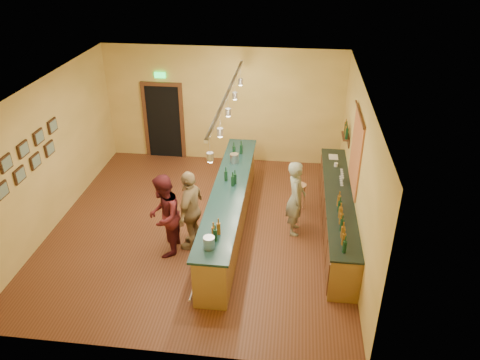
# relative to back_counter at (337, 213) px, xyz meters

# --- Properties ---
(floor) EXTENTS (7.00, 7.00, 0.00)m
(floor) POSITION_rel_back_counter_xyz_m (-2.97, -0.18, -0.49)
(floor) COLOR #502B17
(floor) RESTS_ON ground
(ceiling) EXTENTS (6.50, 7.00, 0.02)m
(ceiling) POSITION_rel_back_counter_xyz_m (-2.97, -0.18, 2.71)
(ceiling) COLOR silver
(ceiling) RESTS_ON wall_back
(wall_back) EXTENTS (6.50, 0.02, 3.20)m
(wall_back) POSITION_rel_back_counter_xyz_m (-2.97, 3.32, 1.11)
(wall_back) COLOR #B59843
(wall_back) RESTS_ON floor
(wall_front) EXTENTS (6.50, 0.02, 3.20)m
(wall_front) POSITION_rel_back_counter_xyz_m (-2.97, -3.68, 1.11)
(wall_front) COLOR #B59843
(wall_front) RESTS_ON floor
(wall_left) EXTENTS (0.02, 7.00, 3.20)m
(wall_left) POSITION_rel_back_counter_xyz_m (-6.22, -0.18, 1.11)
(wall_left) COLOR #B59843
(wall_left) RESTS_ON floor
(wall_right) EXTENTS (0.02, 7.00, 3.20)m
(wall_right) POSITION_rel_back_counter_xyz_m (0.28, -0.18, 1.11)
(wall_right) COLOR #B59843
(wall_right) RESTS_ON floor
(doorway) EXTENTS (1.15, 0.09, 2.48)m
(doorway) POSITION_rel_back_counter_xyz_m (-4.67, 3.30, 0.64)
(doorway) COLOR black
(doorway) RESTS_ON wall_back
(tapestry) EXTENTS (0.03, 1.40, 1.60)m
(tapestry) POSITION_rel_back_counter_xyz_m (0.26, 0.22, 1.36)
(tapestry) COLOR maroon
(tapestry) RESTS_ON wall_right
(bottle_shelf) EXTENTS (0.17, 0.55, 0.54)m
(bottle_shelf) POSITION_rel_back_counter_xyz_m (0.20, 1.72, 1.18)
(bottle_shelf) COLOR #532E19
(bottle_shelf) RESTS_ON wall_right
(picture_grid) EXTENTS (0.06, 2.20, 0.70)m
(picture_grid) POSITION_rel_back_counter_xyz_m (-6.18, -0.93, 1.46)
(picture_grid) COLOR #382111
(picture_grid) RESTS_ON wall_left
(back_counter) EXTENTS (0.60, 4.55, 1.27)m
(back_counter) POSITION_rel_back_counter_xyz_m (0.00, 0.00, 0.00)
(back_counter) COLOR brown
(back_counter) RESTS_ON floor
(tasting_bar) EXTENTS (0.73, 5.10, 1.38)m
(tasting_bar) POSITION_rel_back_counter_xyz_m (-2.32, -0.18, 0.12)
(tasting_bar) COLOR brown
(tasting_bar) RESTS_ON floor
(pendant_track) EXTENTS (0.11, 4.60, 0.50)m
(pendant_track) POSITION_rel_back_counter_xyz_m (-2.32, -0.18, 2.50)
(pendant_track) COLOR silver
(pendant_track) RESTS_ON ceiling
(bartender) EXTENTS (0.43, 0.63, 1.69)m
(bartender) POSITION_rel_back_counter_xyz_m (-0.91, -0.09, 0.36)
(bartender) COLOR gray
(bartender) RESTS_ON floor
(customer_a) EXTENTS (0.70, 0.88, 1.75)m
(customer_a) POSITION_rel_back_counter_xyz_m (-3.49, -1.14, 0.39)
(customer_a) COLOR #59191E
(customer_a) RESTS_ON floor
(customer_b) EXTENTS (0.60, 1.09, 1.76)m
(customer_b) POSITION_rel_back_counter_xyz_m (-3.01, -0.87, 0.39)
(customer_b) COLOR #997A51
(customer_b) RESTS_ON floor
(bar_stool) EXTENTS (0.32, 0.32, 0.65)m
(bar_stool) POSITION_rel_back_counter_xyz_m (-0.82, 0.86, 0.02)
(bar_stool) COLOR #966C44
(bar_stool) RESTS_ON floor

